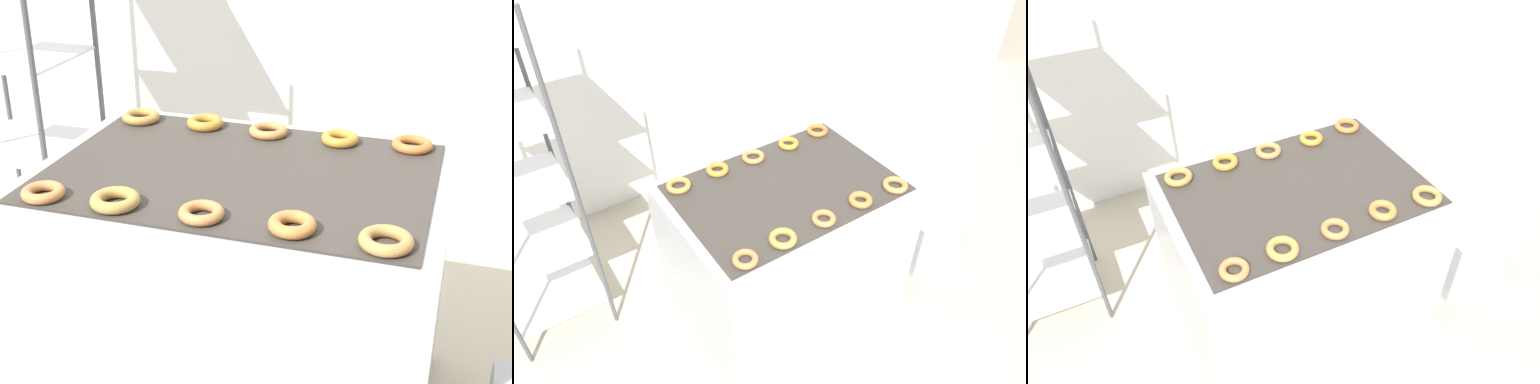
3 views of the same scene
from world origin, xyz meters
TOP-DOWN VIEW (x-y plane):
  - ground_plane at (0.00, 0.00)m, footprint 14.00×14.00m
  - wall_back at (0.00, 2.12)m, footprint 8.00×0.05m
  - fryer_machine at (0.00, 0.69)m, footprint 1.20×0.87m
  - glaze_bin at (0.97, 0.48)m, footprint 0.40×0.31m
  - donut_near_leftmost at (-0.45, 0.36)m, footprint 0.12×0.12m
  - donut_near_left at (-0.24, 0.37)m, footprint 0.13×0.13m
  - donut_near_center at (0.00, 0.38)m, footprint 0.12×0.12m
  - donut_near_right at (0.24, 0.38)m, footprint 0.12×0.12m
  - donut_near_rightmost at (0.47, 0.37)m, footprint 0.13×0.13m
  - donut_far_leftmost at (-0.46, 0.99)m, footprint 0.13×0.13m
  - donut_far_left at (-0.23, 1.00)m, footprint 0.12×0.12m
  - donut_far_center at (-0.01, 0.99)m, footprint 0.13×0.13m
  - donut_far_right at (0.23, 0.99)m, footprint 0.12×0.12m
  - donut_far_rightmost at (0.46, 1.01)m, footprint 0.13×0.13m

SIDE VIEW (x-z plane):
  - ground_plane at x=0.00m, z-range 0.00..0.00m
  - glaze_bin at x=0.97m, z-range 0.00..0.41m
  - fryer_machine at x=0.00m, z-range 0.00..0.86m
  - donut_far_center at x=-0.01m, z-range 0.86..0.89m
  - donut_near_center at x=0.00m, z-range 0.86..0.89m
  - donut_far_rightmost at x=0.46m, z-range 0.86..0.89m
  - donut_near_leftmost at x=-0.45m, z-range 0.86..0.89m
  - donut_far_leftmost at x=-0.46m, z-range 0.86..0.89m
  - donut_far_right at x=0.23m, z-range 0.86..0.89m
  - donut_near_rightmost at x=0.47m, z-range 0.86..0.89m
  - donut_far_left at x=-0.23m, z-range 0.86..0.89m
  - donut_near_left at x=-0.24m, z-range 0.86..0.90m
  - donut_near_right at x=0.24m, z-range 0.86..0.90m
  - wall_back at x=0.00m, z-range 0.00..2.80m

